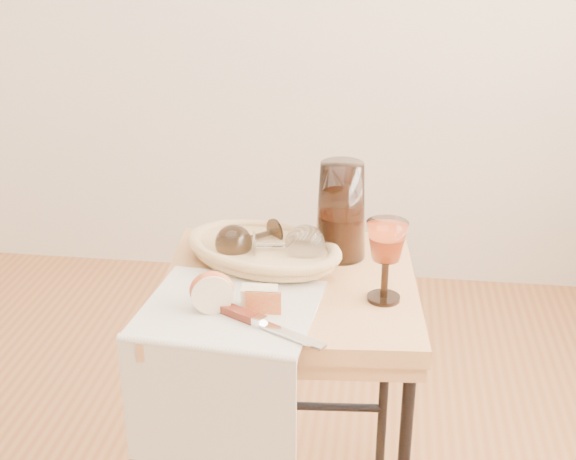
% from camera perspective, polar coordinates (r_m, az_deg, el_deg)
% --- Properties ---
extents(side_table, '(0.55, 0.55, 0.65)m').
position_cam_1_polar(side_table, '(1.74, 0.09, -13.34)').
color(side_table, brown).
rests_on(side_table, floor).
extents(tea_towel, '(0.35, 0.32, 0.01)m').
position_cam_1_polar(tea_towel, '(1.46, -4.33, -5.79)').
color(tea_towel, beige).
rests_on(tea_towel, side_table).
extents(bread_basket, '(0.36, 0.31, 0.05)m').
position_cam_1_polar(bread_basket, '(1.63, -1.83, -1.72)').
color(bread_basket, '#956A48').
rests_on(bread_basket, side_table).
extents(goblet_lying_a, '(0.15, 0.15, 0.08)m').
position_cam_1_polar(goblet_lying_a, '(1.64, -2.70, -0.59)').
color(goblet_lying_a, '#463525').
rests_on(goblet_lying_a, bread_basket).
extents(goblet_lying_b, '(0.15, 0.10, 0.08)m').
position_cam_1_polar(goblet_lying_b, '(1.60, -0.35, -1.09)').
color(goblet_lying_b, white).
rests_on(goblet_lying_b, bread_basket).
extents(pitcher, '(0.22, 0.27, 0.25)m').
position_cam_1_polar(pitcher, '(1.64, 3.93, 1.46)').
color(pitcher, black).
rests_on(pitcher, side_table).
extents(wine_goblet, '(0.10, 0.10, 0.16)m').
position_cam_1_polar(wine_goblet, '(1.47, 7.22, -2.31)').
color(wine_goblet, white).
rests_on(wine_goblet, side_table).
extents(apple_half, '(0.09, 0.06, 0.08)m').
position_cam_1_polar(apple_half, '(1.44, -5.65, -4.44)').
color(apple_half, '#B60011').
rests_on(apple_half, tea_towel).
extents(apple_wedge, '(0.07, 0.04, 0.04)m').
position_cam_1_polar(apple_wedge, '(1.44, -2.13, -5.04)').
color(apple_wedge, beige).
rests_on(apple_wedge, tea_towel).
extents(table_knife, '(0.22, 0.14, 0.02)m').
position_cam_1_polar(table_knife, '(1.39, -1.85, -6.80)').
color(table_knife, silver).
rests_on(table_knife, tea_towel).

